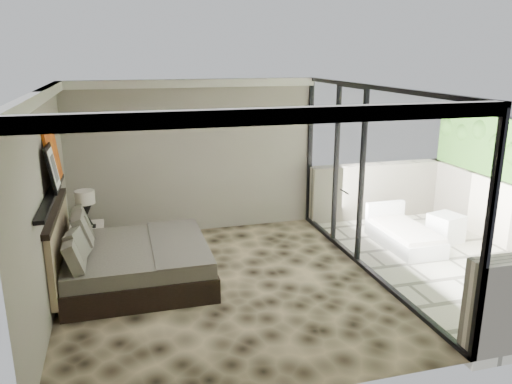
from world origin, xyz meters
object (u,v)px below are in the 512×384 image
object	(u,v)px
nightstand	(88,240)
table_lamp	(85,203)
lounger	(403,235)
bed	(130,261)
ottoman	(446,228)

from	to	relation	value
nightstand	table_lamp	world-z (taller)	table_lamp
table_lamp	lounger	xyz separation A→B (m)	(5.27, -1.00, -0.71)
lounger	nightstand	bearing A→B (deg)	169.75
bed	table_lamp	size ratio (longest dim) A/B	3.63
nightstand	lounger	size ratio (longest dim) A/B	0.35
ottoman	table_lamp	bearing A→B (deg)	170.22
table_lamp	lounger	distance (m)	5.41
table_lamp	ottoman	size ratio (longest dim) A/B	1.18
nightstand	ottoman	size ratio (longest dim) A/B	1.08
nightstand	ottoman	xyz separation A→B (m)	(6.10, -1.02, -0.02)
nightstand	table_lamp	bearing A→B (deg)	46.97
nightstand	table_lamp	xyz separation A→B (m)	(0.01, 0.03, 0.62)
bed	ottoman	bearing A→B (deg)	2.61
nightstand	ottoman	world-z (taller)	nightstand
ottoman	lounger	distance (m)	0.82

